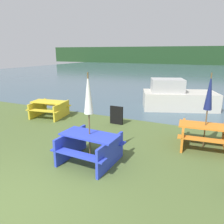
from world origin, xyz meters
The scene contains 10 objects.
ground_plane centered at (0.00, 0.00, 0.00)m, with size 60.00×60.00×0.00m, color #516633.
water centered at (0.00, 31.32, 0.00)m, with size 60.00×50.00×0.00m.
far_treeline centered at (0.00, 51.32, 2.00)m, with size 80.00×1.60×4.00m.
picnic_table_blue centered at (0.44, 2.25, 0.47)m, with size 1.58×1.43×0.79m.
picnic_table_orange centered at (3.16, 4.58, 0.44)m, with size 1.67×1.53×0.72m.
picnic_table_yellow centered at (-3.41, 5.10, 0.44)m, with size 1.71×1.61×0.73m.
umbrella_navy centered at (3.16, 4.58, 1.73)m, with size 0.24×0.24×2.31m.
umbrella_white centered at (0.44, 2.25, 1.85)m, with size 0.24×0.24×2.41m.
boat centered at (1.58, 9.10, 0.59)m, with size 4.01×2.87×1.54m.
signboard centered at (-0.22, 5.45, 0.38)m, with size 0.55×0.08×0.75m.
Camera 1 is at (3.27, -2.36, 2.90)m, focal length 35.00 mm.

